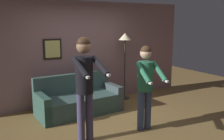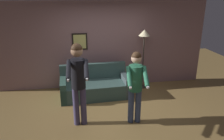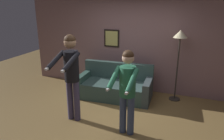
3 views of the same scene
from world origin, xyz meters
The scene contains 6 objects.
ground_plane centered at (0.00, 0.00, 0.00)m, with size 12.00×12.00×0.00m, color olive.
back_wall_assembly centered at (0.00, 1.93, 1.30)m, with size 6.40×0.09×2.60m.
couch centered at (-0.30, 1.19, 0.28)m, with size 1.94×0.95×0.87m.
torchiere_lamp centered at (1.21, 1.58, 1.50)m, with size 0.34×0.34×1.79m.
person_standing_left centered at (-0.73, -0.22, 1.14)m, with size 0.44×0.74×1.84m.
person_standing_right centered at (0.47, -0.31, 0.99)m, with size 0.47×0.66×1.65m.
Camera 2 is at (-0.68, -4.49, 2.77)m, focal length 35.00 mm.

